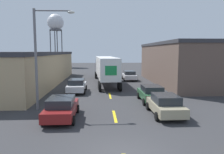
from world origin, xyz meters
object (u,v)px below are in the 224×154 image
object	(u,v)px
semi_truck	(105,67)
parked_car_right_near	(165,104)
street_lamp	(41,51)
parked_car_left_near	(61,108)
water_tower	(56,23)
parked_car_left_far	(77,85)
parked_car_right_far	(129,75)
parked_car_right_mid	(151,93)

from	to	relation	value
semi_truck	parked_car_right_near	size ratio (longest dim) A/B	3.48
parked_car_right_near	street_lamp	size ratio (longest dim) A/B	0.57
parked_car_left_near	water_tower	bearing A→B (deg)	101.32
parked_car_left_far	parked_car_right_far	world-z (taller)	same
parked_car_right_near	street_lamp	bearing A→B (deg)	167.77
semi_truck	parked_car_right_mid	distance (m)	12.74
parked_car_left_far	parked_car_right_far	bearing A→B (deg)	53.93
semi_truck	street_lamp	distance (m)	15.35
street_lamp	water_tower	bearing A→B (deg)	99.76
parked_car_right_near	water_tower	xyz separation A→B (m)	(-17.79, 51.73, 12.13)
semi_truck	parked_car_right_far	bearing A→B (deg)	35.59
parked_car_right_far	street_lamp	bearing A→B (deg)	-118.04
street_lamp	parked_car_right_far	bearing A→B (deg)	61.96
parked_car_right_far	water_tower	xyz separation A→B (m)	(-17.79, 32.38, 12.13)
parked_car_left_near	parked_car_right_far	xyz separation A→B (m)	(7.33, 19.86, 0.00)
water_tower	street_lamp	bearing A→B (deg)	-80.24
parked_car_left_near	parked_car_left_far	size ratio (longest dim) A/B	1.00
street_lamp	parked_car_left_near	bearing A→B (deg)	-52.85
parked_car_left_near	parked_car_right_near	world-z (taller)	same
parked_car_right_mid	parked_car_right_near	bearing A→B (deg)	-90.00
parked_car_right_mid	parked_car_right_near	size ratio (longest dim) A/B	1.00
parked_car_right_mid	water_tower	bearing A→B (deg)	110.51
semi_truck	street_lamp	size ratio (longest dim) A/B	1.97
parked_car_right_far	street_lamp	distance (m)	20.02
semi_truck	parked_car_left_near	xyz separation A→B (m)	(-3.43, -16.73, -1.55)
water_tower	semi_truck	bearing A→B (deg)	-68.64
parked_car_left_far	water_tower	distance (m)	45.37
parked_car_right_near	street_lamp	distance (m)	10.20
water_tower	parked_car_left_far	bearing A→B (deg)	-76.16
semi_truck	parked_car_left_far	world-z (taller)	semi_truck
water_tower	parked_car_right_near	bearing A→B (deg)	-71.02
parked_car_right_near	street_lamp	xyz separation A→B (m)	(-9.24, 2.00, 3.83)
parked_car_right_mid	parked_car_left_far	size ratio (longest dim) A/B	1.00
water_tower	parked_car_right_mid	bearing A→B (deg)	-69.49
parked_car_left_far	parked_car_right_near	bearing A→B (deg)	-51.68
parked_car_left_far	water_tower	size ratio (longest dim) A/B	0.28
parked_car_right_mid	water_tower	size ratio (longest dim) A/B	0.28
parked_car_right_far	parked_car_left_near	bearing A→B (deg)	-110.27
parked_car_right_near	parked_car_right_far	size ratio (longest dim) A/B	1.00
parked_car_left_near	semi_truck	bearing A→B (deg)	78.41
parked_car_right_mid	parked_car_left_far	bearing A→B (deg)	145.24
parked_car_right_far	water_tower	distance (m)	38.89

